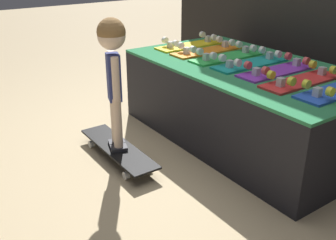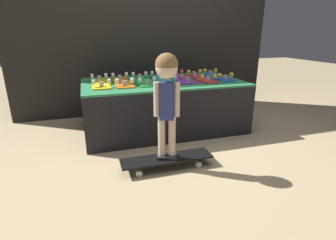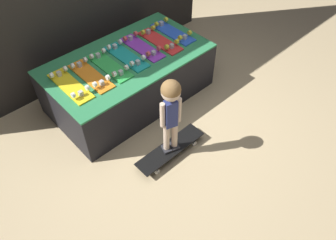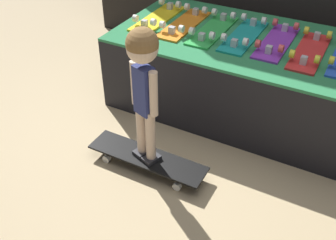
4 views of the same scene
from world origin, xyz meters
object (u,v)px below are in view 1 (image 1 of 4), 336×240
(skateboard_red_on_rack, at_px, (302,79))
(skateboard_on_floor, at_px, (118,149))
(skateboard_teal_on_rack, at_px, (250,62))
(child, at_px, (113,60))
(skateboard_purple_on_rack, at_px, (277,70))
(skateboard_orange_on_rack, at_px, (207,50))
(skateboard_green_on_rack, at_px, (227,56))
(skateboard_yellow_on_rack, at_px, (190,44))

(skateboard_red_on_rack, relative_size, skateboard_on_floor, 0.77)
(skateboard_teal_on_rack, relative_size, child, 0.70)
(skateboard_on_floor, bearing_deg, skateboard_teal_on_rack, 75.73)
(skateboard_purple_on_rack, xyz_separation_m, child, (-0.48, -0.98, 0.11))
(skateboard_orange_on_rack, bearing_deg, skateboard_teal_on_rack, 1.87)
(skateboard_purple_on_rack, bearing_deg, skateboard_teal_on_rack, -176.57)
(skateboard_green_on_rack, height_order, skateboard_red_on_rack, same)
(skateboard_yellow_on_rack, xyz_separation_m, skateboard_on_floor, (0.46, -0.96, -0.52))
(skateboard_on_floor, bearing_deg, skateboard_yellow_on_rack, 115.38)
(skateboard_teal_on_rack, relative_size, skateboard_purple_on_rack, 1.00)
(skateboard_purple_on_rack, height_order, skateboard_on_floor, skateboard_purple_on_rack)
(skateboard_green_on_rack, xyz_separation_m, skateboard_on_floor, (-0.01, -0.96, -0.52))
(skateboard_on_floor, xyz_separation_m, child, (-0.00, 0.00, 0.63))
(skateboard_red_on_rack, xyz_separation_m, skateboard_on_floor, (-0.72, -0.94, -0.52))
(skateboard_teal_on_rack, relative_size, skateboard_on_floor, 0.77)
(skateboard_red_on_rack, distance_m, skateboard_on_floor, 1.29)
(skateboard_yellow_on_rack, height_order, skateboard_green_on_rack, same)
(skateboard_yellow_on_rack, bearing_deg, skateboard_teal_on_rack, 0.53)
(skateboard_on_floor, distance_m, child, 0.63)
(skateboard_red_on_rack, bearing_deg, skateboard_yellow_on_rack, 179.11)
(skateboard_green_on_rack, relative_size, skateboard_red_on_rack, 1.00)
(skateboard_purple_on_rack, bearing_deg, skateboard_red_on_rack, -9.38)
(child, bearing_deg, skateboard_teal_on_rack, 94.23)
(skateboard_red_on_rack, bearing_deg, skateboard_purple_on_rack, 170.62)
(skateboard_yellow_on_rack, height_order, child, child)
(skateboard_orange_on_rack, xyz_separation_m, skateboard_on_floor, (0.22, -0.95, -0.52))
(skateboard_teal_on_rack, height_order, skateboard_on_floor, skateboard_teal_on_rack)
(skateboard_orange_on_rack, xyz_separation_m, skateboard_teal_on_rack, (0.47, 0.02, 0.00))
(skateboard_red_on_rack, bearing_deg, skateboard_green_on_rack, 179.10)
(skateboard_orange_on_rack, distance_m, skateboard_red_on_rack, 0.94)
(skateboard_orange_on_rack, xyz_separation_m, skateboard_purple_on_rack, (0.70, 0.03, 0.00))
(skateboard_yellow_on_rack, bearing_deg, child, -64.62)
(skateboard_on_floor, bearing_deg, skateboard_red_on_rack, 52.86)
(skateboard_green_on_rack, bearing_deg, child, -90.73)
(skateboard_orange_on_rack, relative_size, skateboard_green_on_rack, 1.00)
(skateboard_purple_on_rack, relative_size, skateboard_on_floor, 0.77)
(skateboard_yellow_on_rack, distance_m, skateboard_on_floor, 1.19)
(skateboard_red_on_rack, height_order, skateboard_on_floor, skateboard_red_on_rack)
(skateboard_yellow_on_rack, distance_m, skateboard_red_on_rack, 1.17)
(skateboard_teal_on_rack, bearing_deg, skateboard_green_on_rack, -176.66)
(skateboard_teal_on_rack, distance_m, skateboard_on_floor, 1.13)
(skateboard_orange_on_rack, height_order, skateboard_purple_on_rack, same)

